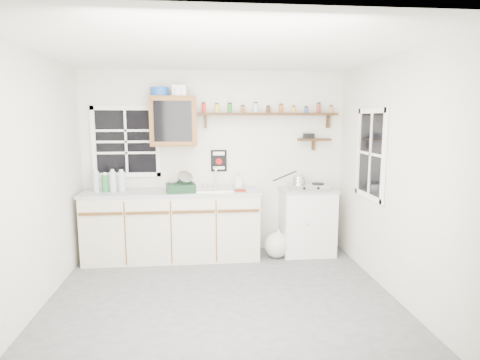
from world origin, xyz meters
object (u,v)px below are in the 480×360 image
Objects in this scene: upper_cabinet at (174,121)px; dish_rack at (182,185)px; main_cabinet at (173,224)px; right_cabinet at (307,221)px; spice_shelf at (268,113)px; hotplate at (308,186)px.

dish_rack is (0.10, -0.26, -0.82)m from upper_cabinet.
main_cabinet is 2.54× the size of right_cabinet.
main_cabinet reaches higher than right_cabinet.
upper_cabinet is at bearing 103.73° from dish_rack.
spice_shelf is 1.52m from dish_rack.
dish_rack reaches higher than main_cabinet.
hotplate is at bearing -4.39° from upper_cabinet.
dish_rack reaches higher than hotplate.
upper_cabinet is (-1.80, 0.12, 1.37)m from right_cabinet.
main_cabinet is 1.84m from right_cabinet.
hotplate is (0.54, -0.21, -0.98)m from spice_shelf.
spice_shelf is at bearing 160.66° from right_cabinet.
right_cabinet is 1.58m from spice_shelf.
spice_shelf reaches higher than main_cabinet.
dish_rack is at bearing -39.74° from main_cabinet.
dish_rack is (0.14, -0.11, 0.55)m from main_cabinet.
spice_shelf is at bearing 7.86° from dish_rack.
right_cabinet is at bearing 103.54° from hotplate.
main_cabinet is 1.97m from spice_shelf.
hotplate is (1.80, -0.14, -0.88)m from upper_cabinet.
hotplate is (1.70, 0.12, -0.06)m from dish_rack.
spice_shelf reaches higher than hotplate.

